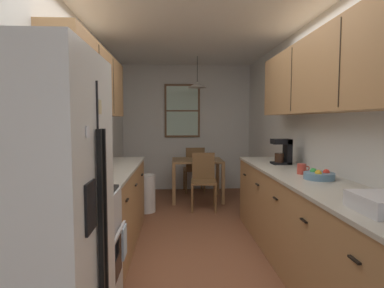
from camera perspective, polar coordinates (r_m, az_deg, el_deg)
The scene contains 24 objects.
ground_plane at distance 4.11m, azimuth 0.53°, elevation -16.04°, with size 12.00×12.00×0.00m, color brown.
wall_left at distance 4.00m, azimuth -19.15°, elevation 1.87°, with size 0.10×9.00×2.55m, color silver.
wall_right at distance 4.17m, azimuth 19.41°, elevation 1.95°, with size 0.10×9.00×2.55m, color silver.
wall_back at distance 6.50m, azimuth -0.98°, elevation 2.96°, with size 4.40×0.10×2.55m, color silver.
ceiling_slab at distance 4.02m, azimuth 0.55°, elevation 21.09°, with size 4.40×9.00×0.08m, color white.
refrigerator at distance 1.77m, azimuth -27.57°, elevation -14.31°, with size 0.71×0.75×1.76m.
stove_range at distance 2.53m, azimuth -21.16°, elevation -18.25°, with size 0.66×0.59×1.10m.
microwave_over_range at distance 2.39m, azimuth -24.55°, elevation 8.78°, with size 0.39×0.59×0.33m.
counter_left at distance 3.74m, azimuth -14.91°, elevation -11.00°, with size 0.64×2.04×0.90m.
upper_cabinets_left at distance 3.62m, azimuth -17.72°, elevation 10.59°, with size 0.33×2.12×0.70m.
counter_right at distance 3.25m, azimuth 20.21°, elevation -13.49°, with size 0.64×3.25×0.90m.
upper_cabinets_right at distance 3.14m, azimuth 23.66°, elevation 11.82°, with size 0.33×2.93×0.72m.
dining_table at distance 5.64m, azimuth 0.94°, elevation -4.07°, with size 0.89×0.75×0.73m.
dining_chair_near at distance 5.09m, azimuth 2.13°, elevation -6.20°, with size 0.43×0.43×0.90m.
dining_chair_far at distance 6.23m, azimuth 0.46°, elevation -4.26°, with size 0.43×0.43×0.90m.
pendant_light at distance 5.61m, azimuth 0.96°, elevation 10.71°, with size 0.33×0.33×0.55m.
back_window at distance 6.43m, azimuth -1.79°, elevation 6.05°, with size 0.72×0.05×1.08m.
trash_bin at distance 5.01m, azimuth -8.36°, elevation -8.88°, with size 0.29×0.29×0.58m, color white.
storage_canister at distance 2.81m, azimuth -18.68°, elevation -4.83°, with size 0.11×0.11×0.19m.
dish_towel at distance 2.57m, azimuth -12.22°, elevation -16.98°, with size 0.02×0.16×0.24m, color silver.
coffee_maker at distance 3.95m, azimuth 16.30°, elevation -1.22°, with size 0.22×0.18×0.30m.
mug_by_coffeemaker at distance 3.29m, azimuth 19.35°, elevation -4.29°, with size 0.12×0.09×0.10m.
fruit_bowl at distance 3.06m, azimuth 22.12°, elevation -5.27°, with size 0.27×0.27×0.09m.
dish_rack at distance 2.14m, azimuth 31.31°, elevation -9.26°, with size 0.28×0.34×0.10m, color silver.
Camera 1 is at (-0.25, -2.84, 1.43)m, focal length 29.32 mm.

